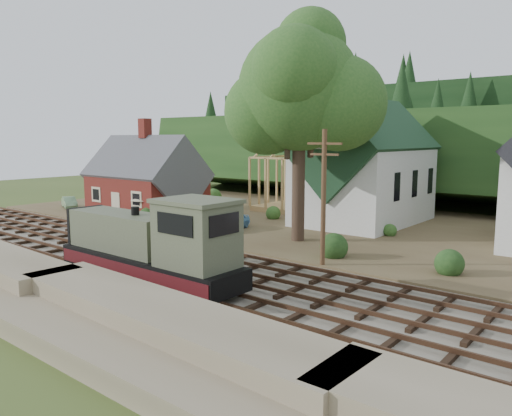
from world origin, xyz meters
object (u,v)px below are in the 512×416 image
Objects in this scene: locomotive at (153,247)px; patio_set at (143,199)px; car_blue at (233,221)px; car_green at (69,202)px.

patio_set is (-14.99, 11.13, 0.26)m from locomotive.
car_blue reaches higher than car_green.
locomotive is at bearing -36.58° from patio_set.
locomotive reaches higher than patio_set.
car_blue is at bearing 13.95° from patio_set.
locomotive is 14.79m from car_blue.
car_green is at bearing 177.16° from patio_set.
patio_set reaches higher than car_green.
car_green is at bearing 168.63° from car_blue.
locomotive is 18.68m from patio_set.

